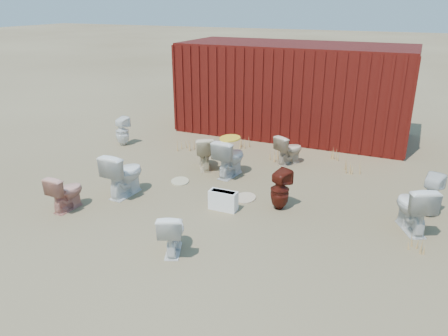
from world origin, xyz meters
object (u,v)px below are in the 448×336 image
at_px(toilet_front_c, 172,232).
at_px(loose_tank, 223,200).
at_px(toilet_back_e, 431,195).
at_px(toilet_back_yellowlid, 230,157).
at_px(shipping_container, 294,90).
at_px(toilet_back_beige_left, 205,152).
at_px(toilet_front_maroon, 280,190).
at_px(toilet_front_a, 124,174).
at_px(toilet_front_pink, 66,192).
at_px(toilet_back_a, 122,131).
at_px(toilet_back_beige_right, 289,150).
at_px(toilet_front_e, 413,207).

height_order(toilet_front_c, loose_tank, toilet_front_c).
height_order(toilet_back_e, loose_tank, toilet_back_e).
relative_size(toilet_front_c, toilet_back_yellowlid, 0.81).
bearing_deg(shipping_container, toilet_back_e, -47.97).
height_order(toilet_back_beige_left, toilet_back_yellowlid, toilet_back_yellowlid).
xyz_separation_m(toilet_front_maroon, toilet_back_beige_left, (-2.09, 1.25, 0.00)).
distance_m(toilet_front_c, loose_tank, 1.57).
xyz_separation_m(shipping_container, toilet_front_a, (-1.72, -5.34, -0.77)).
bearing_deg(toilet_back_e, toilet_front_pink, 38.07).
bearing_deg(toilet_back_a, toilet_front_pink, 118.22).
distance_m(toilet_back_e, loose_tank, 3.53).
height_order(toilet_front_a, toilet_back_beige_right, toilet_front_a).
relative_size(toilet_front_pink, toilet_front_c, 1.01).
relative_size(toilet_back_beige_right, toilet_back_yellowlid, 0.82).
bearing_deg(toilet_front_c, toilet_front_pink, -33.81).
height_order(toilet_front_a, toilet_front_maroon, toilet_front_a).
height_order(toilet_front_maroon, toilet_back_yellowlid, toilet_back_yellowlid).
distance_m(toilet_back_beige_left, toilet_back_beige_right, 1.90).
relative_size(toilet_back_beige_left, toilet_back_beige_right, 1.10).
bearing_deg(toilet_front_maroon, toilet_front_pink, 48.92).
distance_m(toilet_back_beige_right, toilet_back_e, 3.26).
bearing_deg(toilet_back_yellowlid, toilet_front_a, 57.59).
bearing_deg(toilet_front_pink, toilet_front_maroon, -152.67).
bearing_deg(shipping_container, toilet_back_yellowlid, -94.57).
height_order(toilet_front_pink, loose_tank, toilet_front_pink).
height_order(shipping_container, toilet_front_pink, shipping_container).
bearing_deg(toilet_front_pink, toilet_back_beige_right, -124.38).
bearing_deg(toilet_front_e, toilet_front_c, 7.33).
bearing_deg(toilet_back_beige_left, loose_tank, 93.69).
distance_m(toilet_back_beige_left, loose_tank, 2.08).
bearing_deg(toilet_front_a, toilet_back_beige_left, -107.85).
relative_size(toilet_back_a, toilet_back_yellowlid, 0.89).
relative_size(toilet_front_maroon, toilet_back_a, 1.00).
relative_size(toilet_front_e, toilet_back_yellowlid, 0.99).
xyz_separation_m(toilet_front_e, toilet_back_e, (0.26, 0.67, -0.03)).
height_order(toilet_back_a, loose_tank, toilet_back_a).
relative_size(toilet_back_a, toilet_back_beige_left, 0.99).
relative_size(toilet_back_a, toilet_back_e, 0.97).
xyz_separation_m(toilet_front_c, loose_tank, (0.11, 1.55, -0.15)).
height_order(toilet_front_maroon, loose_tank, toilet_front_maroon).
distance_m(toilet_front_e, toilet_back_yellowlid, 3.68).
height_order(toilet_back_a, toilet_back_beige_left, toilet_back_beige_left).
relative_size(toilet_back_a, toilet_back_beige_right, 1.08).
distance_m(shipping_container, loose_tank, 5.27).
height_order(toilet_back_a, toilet_back_yellowlid, toilet_back_yellowlid).
relative_size(shipping_container, toilet_back_e, 8.06).
bearing_deg(toilet_back_yellowlid, toilet_front_pink, 60.49).
bearing_deg(loose_tank, toilet_back_yellowlid, 108.97).
bearing_deg(shipping_container, toilet_front_maroon, -76.60).
bearing_deg(toilet_front_maroon, toilet_back_e, -137.09).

